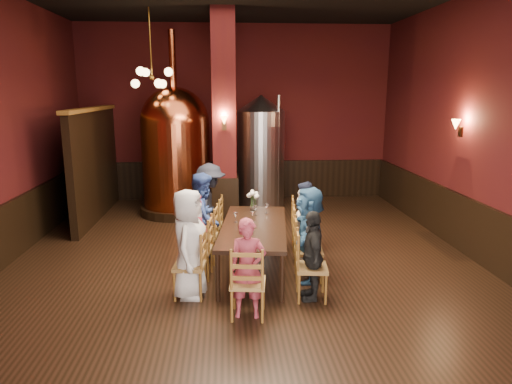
{
  "coord_description": "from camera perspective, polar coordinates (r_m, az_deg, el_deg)",
  "views": [
    {
      "loc": [
        -0.28,
        -7.08,
        2.83
      ],
      "look_at": [
        0.21,
        0.2,
        1.21
      ],
      "focal_mm": 32.0,
      "sensor_mm": 36.0,
      "label": 1
    }
  ],
  "objects": [
    {
      "name": "chair_3",
      "position": [
        8.36,
        -5.76,
        -4.01
      ],
      "size": [
        0.51,
        0.51,
        0.92
      ],
      "primitive_type": null,
      "rotation": [
        0.0,
        0.0,
        -1.68
      ],
      "color": "brown",
      "rests_on": "ground"
    },
    {
      "name": "chair_0",
      "position": [
        6.5,
        -8.31,
        -9.02
      ],
      "size": [
        0.51,
        0.51,
        0.92
      ],
      "primitive_type": null,
      "rotation": [
        0.0,
        0.0,
        -1.68
      ],
      "color": "brown",
      "rests_on": "ground"
    },
    {
      "name": "chair_4",
      "position": [
        6.41,
        7.0,
        -9.3
      ],
      "size": [
        0.51,
        0.51,
        0.92
      ],
      "primitive_type": null,
      "rotation": [
        0.0,
        0.0,
        1.46
      ],
      "color": "brown",
      "rests_on": "ground"
    },
    {
      "name": "wine_glass_5",
      "position": [
        6.49,
        -1.57,
        -5.4
      ],
      "size": [
        0.07,
        0.07,
        0.17
      ],
      "primitive_type": null,
      "color": "white",
      "rests_on": "dining_table"
    },
    {
      "name": "person_0",
      "position": [
        6.39,
        -8.4,
        -6.43
      ],
      "size": [
        0.61,
        0.82,
        1.54
      ],
      "primitive_type": "imported",
      "rotation": [
        0.0,
        0.0,
        1.41
      ],
      "color": "silver",
      "rests_on": "ground"
    },
    {
      "name": "pendant_cluster",
      "position": [
        10.1,
        -12.88,
        13.75
      ],
      "size": [
        0.9,
        0.9,
        1.7
      ],
      "primitive_type": null,
      "color": "#A57226",
      "rests_on": "room"
    },
    {
      "name": "chair_6",
      "position": [
        7.66,
        6.26,
        -5.6
      ],
      "size": [
        0.51,
        0.51,
        0.92
      ],
      "primitive_type": null,
      "rotation": [
        0.0,
        0.0,
        1.46
      ],
      "color": "brown",
      "rests_on": "ground"
    },
    {
      "name": "person_7",
      "position": [
        8.25,
        6.0,
        -3.04
      ],
      "size": [
        0.49,
        0.68,
        1.26
      ],
      "primitive_type": "imported",
      "rotation": [
        0.0,
        0.0,
        4.37
      ],
      "color": "#1E243C",
      "rests_on": "ground"
    },
    {
      "name": "person_1",
      "position": [
        7.05,
        -7.35,
        -5.44
      ],
      "size": [
        0.33,
        0.5,
        1.34
      ],
      "primitive_type": "imported",
      "rotation": [
        0.0,
        0.0,
        1.55
      ],
      "color": "maroon",
      "rests_on": "ground"
    },
    {
      "name": "wainscot_right",
      "position": [
        8.58,
        26.06,
        -4.56
      ],
      "size": [
        0.08,
        9.9,
        1.0
      ],
      "primitive_type": "cube",
      "color": "black",
      "rests_on": "ground"
    },
    {
      "name": "dining_table",
      "position": [
        7.26,
        -0.26,
        -4.64
      ],
      "size": [
        1.26,
        2.5,
        0.75
      ],
      "rotation": [
        0.0,
        0.0,
        -0.11
      ],
      "color": "black",
      "rests_on": "ground"
    },
    {
      "name": "person_2",
      "position": [
        7.64,
        -6.52,
        -3.25
      ],
      "size": [
        0.52,
        0.81,
        1.53
      ],
      "primitive_type": "imported",
      "rotation": [
        0.0,
        0.0,
        1.34
      ],
      "color": "navy",
      "rests_on": "ground"
    },
    {
      "name": "person_3",
      "position": [
        8.28,
        -5.8,
        -1.84
      ],
      "size": [
        0.59,
        1.02,
        1.57
      ],
      "primitive_type": "imported",
      "rotation": [
        0.0,
        0.0,
        1.56
      ],
      "color": "black",
      "rests_on": "ground"
    },
    {
      "name": "chair_2",
      "position": [
        7.73,
        -6.47,
        -5.42
      ],
      "size": [
        0.51,
        0.51,
        0.92
      ],
      "primitive_type": null,
      "rotation": [
        0.0,
        0.0,
        -1.68
      ],
      "color": "brown",
      "rests_on": "ground"
    },
    {
      "name": "wine_glass_4",
      "position": [
        6.49,
        -0.96,
        -5.39
      ],
      "size": [
        0.07,
        0.07,
        0.17
      ],
      "primitive_type": null,
      "color": "white",
      "rests_on": "dining_table"
    },
    {
      "name": "chair_7",
      "position": [
        8.29,
        5.98,
        -4.16
      ],
      "size": [
        0.51,
        0.51,
        0.92
      ],
      "primitive_type": null,
      "rotation": [
        0.0,
        0.0,
        1.46
      ],
      "color": "brown",
      "rests_on": "ground"
    },
    {
      "name": "chair_1",
      "position": [
        7.12,
        -7.3,
        -7.05
      ],
      "size": [
        0.51,
        0.51,
        0.92
      ],
      "primitive_type": null,
      "rotation": [
        0.0,
        0.0,
        -1.68
      ],
      "color": "brown",
      "rests_on": "ground"
    },
    {
      "name": "wine_glass_0",
      "position": [
        7.42,
        -0.46,
        -3.07
      ],
      "size": [
        0.07,
        0.07,
        0.17
      ],
      "primitive_type": null,
      "color": "white",
      "rests_on": "dining_table"
    },
    {
      "name": "partition",
      "position": [
        10.81,
        -19.5,
        3.13
      ],
      "size": [
        0.22,
        3.5,
        2.4
      ],
      "primitive_type": "cube",
      "color": "black",
      "rests_on": "ground"
    },
    {
      "name": "wainscot_back",
      "position": [
        12.27,
        -2.47,
        1.57
      ],
      "size": [
        7.9,
        0.08,
        1.0
      ],
      "primitive_type": "cube",
      "color": "black",
      "rests_on": "ground"
    },
    {
      "name": "copper_kettle",
      "position": [
        10.72,
        -9.98,
        5.27
      ],
      "size": [
        1.75,
        1.75,
        4.14
      ],
      "rotation": [
        0.0,
        0.0,
        0.11
      ],
      "color": "black",
      "rests_on": "ground"
    },
    {
      "name": "wine_glass_1",
      "position": [
        7.37,
        -2.56,
        -3.21
      ],
      "size": [
        0.07,
        0.07,
        0.17
      ],
      "primitive_type": null,
      "color": "white",
      "rests_on": "dining_table"
    },
    {
      "name": "wine_glass_2",
      "position": [
        7.79,
        -0.07,
        -2.32
      ],
      "size": [
        0.07,
        0.07,
        0.17
      ],
      "primitive_type": null,
      "color": "white",
      "rests_on": "dining_table"
    },
    {
      "name": "sconce_column",
      "position": [
        9.6,
        -4.0,
        8.73
      ],
      "size": [
        0.2,
        0.2,
        0.36
      ],
      "primitive_type": null,
      "rotation": [
        0.0,
        0.0,
        3.14
      ],
      "color": "black",
      "rests_on": "column"
    },
    {
      "name": "sconce_wall",
      "position": [
        8.94,
        24.25,
        7.39
      ],
      "size": [
        0.2,
        0.2,
        0.36
      ],
      "primitive_type": null,
      "rotation": [
        0.0,
        0.0,
        1.57
      ],
      "color": "black",
      "rests_on": "room"
    },
    {
      "name": "person_6",
      "position": [
        7.6,
        6.29,
        -4.29
      ],
      "size": [
        0.41,
        0.63,
        1.29
      ],
      "primitive_type": "imported",
      "rotation": [
        0.0,
        0.0,
        4.71
      ],
      "color": "white",
      "rests_on": "ground"
    },
    {
      "name": "room",
      "position": [
        7.11,
        -1.59,
        7.83
      ],
      "size": [
        10.0,
        10.02,
        4.5
      ],
      "color": "black",
      "rests_on": "ground"
    },
    {
      "name": "rose_vase",
      "position": [
        8.06,
        -0.34,
        -0.65
      ],
      "size": [
        0.22,
        0.22,
        0.37
      ],
      "color": "white",
      "rests_on": "dining_table"
    },
    {
      "name": "chair_8",
      "position": [
        5.89,
        -1.03,
        -11.22
      ],
      "size": [
        0.51,
        0.51,
        0.92
      ],
      "primitive_type": null,
      "rotation": [
        0.0,
        0.0,
        3.03
      ],
      "color": "brown",
      "rests_on": "ground"
    },
    {
      "name": "steel_vessel",
      "position": [
        11.1,
        0.62,
        4.96
      ],
      "size": [
        1.2,
        1.2,
        2.74
      ],
      "rotation": [
        0.0,
        0.0,
        0.06
      ],
      "color": "#B2B2B7",
      "rests_on": "ground"
    },
    {
      "name": "chair_5",
      "position": [
        7.03,
        6.59,
        -7.27
      ],
      "size": [
        0.51,
        0.51,
        0.92
      ],
      "primitive_type": null,
      "rotation": [
        0.0,
        0.0,
        1.46
      ],
      "color": "brown",
      "rests_on": "ground"
    },
    {
      "name": "person_4",
      "position": [
        6.35,
        7.04,
        -7.86
      ],
      "size": [
        0.34,
        0.75,
        1.26
      ],
      "primitive_type": "imported",
      "rotation": [
        0.0,
        0.0,
        4.67
      ],
      "color": "black",
      "rests_on": "ground"
    },
    {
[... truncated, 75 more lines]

